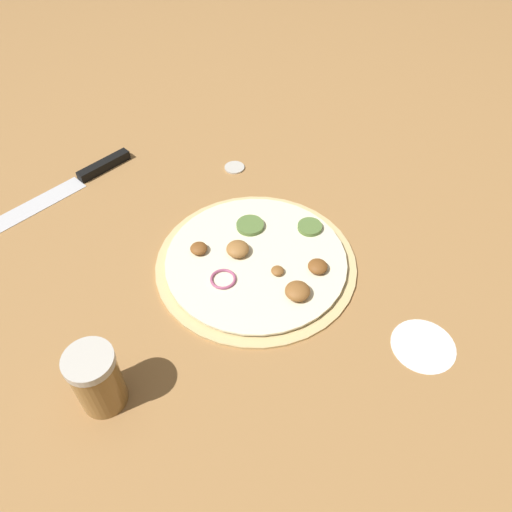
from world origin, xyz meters
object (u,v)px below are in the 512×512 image
loose_cap (234,167)px  pizza (257,261)px  knife (76,182)px  spice_jar (97,379)px

loose_cap → pizza: bearing=5.8°
knife → spice_jar: size_ratio=2.77×
spice_jar → loose_cap: 0.53m
pizza → spice_jar: spice_jar is taller
knife → spice_jar: bearing=62.0°
knife → loose_cap: knife is taller
knife → loose_cap: (-0.03, 0.31, -0.00)m
pizza → loose_cap: 0.26m
pizza → loose_cap: pizza is taller
spice_jar → loose_cap: bearing=158.5°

